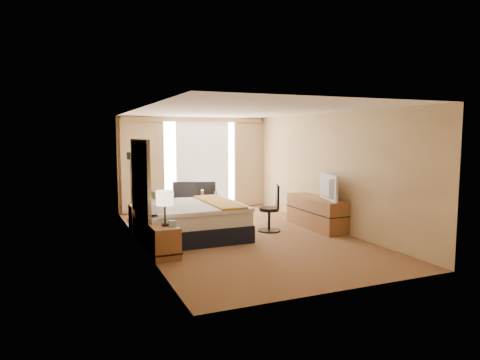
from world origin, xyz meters
name	(u,v)px	position (x,y,z in m)	size (l,w,h in m)	color
floor	(242,235)	(0.00, 0.00, 0.00)	(4.20, 7.00, 0.02)	#55181B
ceiling	(242,111)	(0.00, 0.00, 2.60)	(4.20, 7.00, 0.02)	white
wall_back	(194,163)	(0.00, 3.50, 1.30)	(4.20, 0.02, 2.60)	#D4BD81
wall_front	(344,196)	(0.00, -3.50, 1.30)	(4.20, 0.02, 2.60)	#D4BD81
wall_left	(140,178)	(-2.10, 0.00, 1.30)	(0.02, 7.00, 2.60)	#D4BD81
wall_right	(327,171)	(2.10, 0.00, 1.30)	(0.02, 7.00, 2.60)	#D4BD81
headboard	(140,178)	(-2.06, 0.20, 1.28)	(0.06, 1.85, 1.50)	black
nightstand_left	(165,242)	(-1.87, -1.05, 0.28)	(0.45, 0.52, 0.55)	#905C34
nightstand_right	(140,217)	(-1.87, 1.45, 0.28)	(0.45, 0.52, 0.55)	#905C34
media_dresser	(316,213)	(1.83, 0.00, 0.35)	(0.50, 1.80, 0.70)	#905C34
window	(202,162)	(0.25, 3.47, 1.32)	(2.30, 0.02, 2.30)	white
curtains	(195,160)	(0.00, 3.39, 1.41)	(4.12, 0.19, 2.56)	beige
bed	(190,220)	(-1.06, 0.21, 0.37)	(2.05, 1.88, 1.00)	black
loveseat	(194,202)	(-0.13, 3.03, 0.26)	(1.44, 1.07, 0.80)	maroon
floor_lamp	(131,172)	(-1.90, 2.50, 1.19)	(0.21, 0.21, 1.68)	black
desk_chair	(272,211)	(0.75, 0.09, 0.45)	(0.51, 0.51, 1.02)	black
lamp_left	(165,199)	(-1.85, -0.99, 1.02)	(0.29, 0.29, 0.61)	black
lamp_right	(142,185)	(-1.81, 1.44, 1.00)	(0.28, 0.28, 0.58)	black
tissue_box	(172,223)	(-1.75, -1.06, 0.60)	(0.11, 0.11, 0.10)	#8EB2DC
telephone	(144,202)	(-1.75, 1.57, 0.59)	(0.19, 0.15, 0.07)	black
television	(324,187)	(1.78, -0.39, 0.98)	(0.98, 0.13, 0.56)	black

